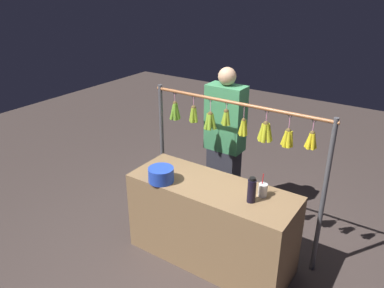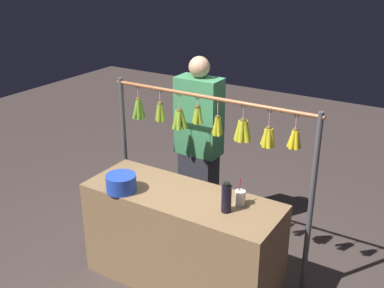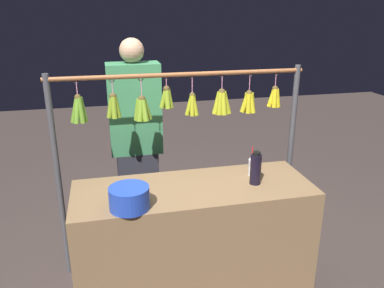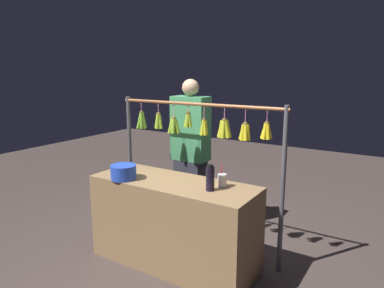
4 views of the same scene
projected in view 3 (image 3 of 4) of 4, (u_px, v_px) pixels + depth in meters
name	position (u px, v px, depth m)	size (l,w,h in m)	color
market_counter	(194.00, 240.00, 2.75)	(1.63, 0.60, 0.85)	olive
display_rack	(181.00, 123.00, 2.89)	(1.90, 0.14, 1.58)	#4C4C51
water_bottle	(256.00, 169.00, 2.62)	(0.08, 0.08, 0.24)	black
blue_bucket	(129.00, 198.00, 2.31)	(0.24, 0.24, 0.14)	blue
drink_cup	(254.00, 167.00, 2.78)	(0.08, 0.08, 0.21)	silver
vendor_person	(137.00, 147.00, 3.26)	(0.42, 0.23, 1.78)	#2D2D38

